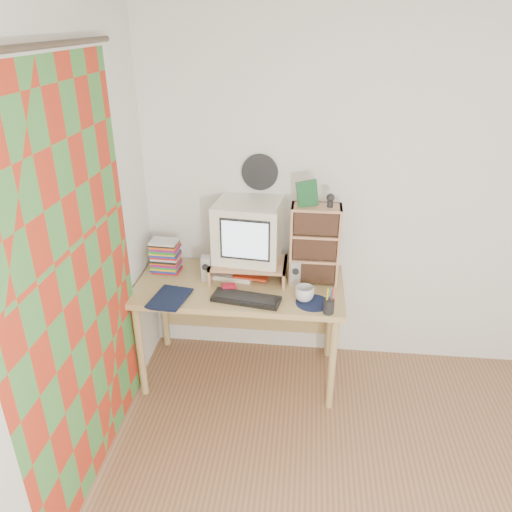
% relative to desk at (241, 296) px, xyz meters
% --- Properties ---
extents(back_wall, '(3.50, 0.00, 3.50)m').
position_rel_desk_xyz_m(back_wall, '(1.03, 0.31, 0.63)').
color(back_wall, white).
rests_on(back_wall, floor).
extents(left_wall, '(0.00, 3.50, 3.50)m').
position_rel_desk_xyz_m(left_wall, '(-0.72, -1.44, 0.63)').
color(left_wall, white).
rests_on(left_wall, floor).
extents(curtain, '(0.00, 2.20, 2.20)m').
position_rel_desk_xyz_m(curtain, '(-0.68, -0.96, 0.53)').
color(curtain, red).
rests_on(curtain, left_wall).
extents(wall_disc, '(0.25, 0.02, 0.25)m').
position_rel_desk_xyz_m(wall_disc, '(0.10, 0.29, 0.81)').
color(wall_disc, black).
rests_on(wall_disc, back_wall).
extents(desk, '(1.40, 0.70, 0.75)m').
position_rel_desk_xyz_m(desk, '(0.00, 0.00, 0.00)').
color(desk, tan).
rests_on(desk, floor).
extents(monitor_riser, '(0.52, 0.30, 0.12)m').
position_rel_desk_xyz_m(monitor_riser, '(0.05, 0.04, 0.23)').
color(monitor_riser, tan).
rests_on(monitor_riser, desk).
extents(crt_monitor, '(0.47, 0.47, 0.40)m').
position_rel_desk_xyz_m(crt_monitor, '(0.04, 0.09, 0.46)').
color(crt_monitor, white).
rests_on(crt_monitor, monitor_riser).
extents(speaker_left, '(0.07, 0.07, 0.18)m').
position_rel_desk_xyz_m(speaker_left, '(-0.23, -0.03, 0.22)').
color(speaker_left, '#B9B9BE').
rests_on(speaker_left, desk).
extents(speaker_right, '(0.07, 0.07, 0.18)m').
position_rel_desk_xyz_m(speaker_right, '(0.38, -0.03, 0.22)').
color(speaker_right, '#B9B9BE').
rests_on(speaker_right, desk).
extents(keyboard, '(0.45, 0.22, 0.03)m').
position_rel_desk_xyz_m(keyboard, '(0.07, -0.28, 0.15)').
color(keyboard, black).
rests_on(keyboard, desk).
extents(dvd_stack, '(0.19, 0.14, 0.27)m').
position_rel_desk_xyz_m(dvd_stack, '(-0.54, 0.07, 0.27)').
color(dvd_stack, brown).
rests_on(dvd_stack, desk).
extents(cd_rack, '(0.33, 0.18, 0.54)m').
position_rel_desk_xyz_m(cd_rack, '(0.49, 0.04, 0.41)').
color(cd_rack, tan).
rests_on(cd_rack, desk).
extents(mug, '(0.12, 0.12, 0.10)m').
position_rel_desk_xyz_m(mug, '(0.44, -0.24, 0.18)').
color(mug, silver).
rests_on(mug, desk).
extents(diary, '(0.29, 0.23, 0.05)m').
position_rel_desk_xyz_m(diary, '(-0.52, -0.31, 0.16)').
color(diary, black).
rests_on(diary, desk).
extents(mousepad, '(0.28, 0.28, 0.00)m').
position_rel_desk_xyz_m(mousepad, '(0.49, -0.26, 0.14)').
color(mousepad, '#101938').
rests_on(mousepad, desk).
extents(pen_cup, '(0.07, 0.07, 0.13)m').
position_rel_desk_xyz_m(pen_cup, '(0.59, -0.37, 0.20)').
color(pen_cup, black).
rests_on(pen_cup, desk).
extents(papers, '(0.30, 0.24, 0.04)m').
position_rel_desk_xyz_m(papers, '(-0.00, 0.05, 0.15)').
color(papers, white).
rests_on(papers, desk).
extents(red_box, '(0.10, 0.08, 0.04)m').
position_rel_desk_xyz_m(red_box, '(-0.06, -0.17, 0.16)').
color(red_box, red).
rests_on(red_box, desk).
extents(game_box, '(0.13, 0.06, 0.17)m').
position_rel_desk_xyz_m(game_box, '(0.43, 0.03, 0.76)').
color(game_box, '#175328').
rests_on(game_box, cd_rack).
extents(webcam, '(0.06, 0.06, 0.09)m').
position_rel_desk_xyz_m(webcam, '(0.58, 0.03, 0.72)').
color(webcam, black).
rests_on(webcam, cd_rack).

